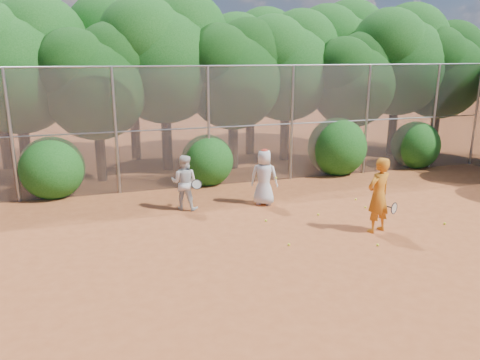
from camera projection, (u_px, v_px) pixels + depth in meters
name	position (u px, v px, depth m)	size (l,w,h in m)	color
ground	(313.00, 249.00, 10.83)	(80.00, 80.00, 0.00)	#9D4B23
fence_back	(234.00, 125.00, 15.79)	(20.05, 0.09, 4.03)	gray
tree_1	(17.00, 60.00, 15.61)	(4.64, 4.03, 6.35)	black
tree_2	(96.00, 78.00, 15.83)	(3.99, 3.47, 5.47)	black
tree_3	(165.00, 53.00, 17.27)	(4.89, 4.26, 6.70)	black
tree_4	(234.00, 71.00, 17.59)	(4.19, 3.64, 5.73)	black
tree_5	(287.00, 62.00, 18.98)	(4.51, 3.92, 6.17)	black
tree_6	(354.00, 77.00, 18.92)	(3.86, 3.36, 5.29)	black
tree_7	(399.00, 56.00, 19.99)	(4.77, 4.14, 6.53)	black
tree_8	(442.00, 67.00, 20.40)	(4.25, 3.70, 5.82)	black
tree_10	(132.00, 47.00, 18.95)	(5.15, 4.48, 7.06)	black
tree_11	(251.00, 59.00, 20.13)	(4.64, 4.03, 6.35)	black
tree_12	(338.00, 51.00, 21.89)	(5.02, 4.37, 6.88)	black
bush_0	(52.00, 165.00, 14.65)	(2.00, 2.00, 2.00)	#124812
bush_1	(207.00, 158.00, 16.11)	(1.80, 1.80, 1.80)	#124812
bush_2	(337.00, 144.00, 17.50)	(2.20, 2.20, 2.20)	#124812
bush_3	(416.00, 143.00, 18.54)	(1.90, 1.90, 1.90)	#124812
player_yellow	(378.00, 195.00, 11.68)	(0.89, 0.64, 1.93)	#C36D16
player_teen	(264.00, 177.00, 13.86)	(0.97, 0.86, 1.70)	silver
player_white	(184.00, 182.00, 13.43)	(0.97, 0.90, 1.61)	silver
ball_0	(318.00, 214.00, 13.07)	(0.07, 0.07, 0.07)	yellow
ball_1	(365.00, 207.00, 13.68)	(0.07, 0.07, 0.07)	yellow
ball_2	(378.00, 245.00, 10.99)	(0.07, 0.07, 0.07)	yellow
ball_3	(445.00, 224.00, 12.37)	(0.07, 0.07, 0.07)	yellow
ball_4	(289.00, 245.00, 11.02)	(0.07, 0.07, 0.07)	yellow
ball_5	(356.00, 199.00, 14.42)	(0.07, 0.07, 0.07)	yellow
ball_6	(266.00, 221.00, 12.59)	(0.07, 0.07, 0.07)	yellow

